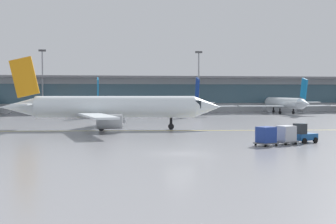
{
  "coord_description": "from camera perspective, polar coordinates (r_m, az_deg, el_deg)",
  "views": [
    {
      "loc": [
        -7.7,
        -42.16,
        5.53
      ],
      "look_at": [
        1.62,
        17.01,
        3.0
      ],
      "focal_mm": 51.92,
      "sensor_mm": 36.0,
      "label": 1
    }
  ],
  "objects": [
    {
      "name": "gate_airplane_4",
      "position": [
        124.33,
        13.54,
        1.01
      ],
      "size": [
        24.43,
        26.24,
        8.7
      ],
      "rotation": [
        0.0,
        0.0,
        1.6
      ],
      "color": "white",
      "rests_on": "ground_plane"
    },
    {
      "name": "gate_airplane_3",
      "position": [
        116.56,
        2.3,
        0.98
      ],
      "size": [
        24.44,
        26.21,
        8.7
      ],
      "rotation": [
        0.0,
        0.0,
        1.58
      ],
      "color": "white",
      "rests_on": "ground_plane"
    },
    {
      "name": "apron_light_mast_1",
      "position": [
        125.54,
        -14.52,
        3.79
      ],
      "size": [
        1.8,
        0.36,
        16.01
      ],
      "color": "gray",
      "rests_on": "ground_plane"
    },
    {
      "name": "terminal_concourse",
      "position": [
        131.34,
        -5.59,
        2.14
      ],
      "size": [
        186.85,
        11.0,
        9.6
      ],
      "color": "#9EA3A8",
      "rests_on": "ground_plane"
    },
    {
      "name": "apron_light_mast_2",
      "position": [
        125.72,
        3.62,
        3.84
      ],
      "size": [
        1.8,
        0.36,
        15.92
      ],
      "color": "gray",
      "rests_on": "ground_plane"
    },
    {
      "name": "ground_plane",
      "position": [
        43.21,
        1.4,
        -4.94
      ],
      "size": [
        400.0,
        400.0,
        0.0
      ],
      "primitive_type": "plane",
      "color": "gray"
    },
    {
      "name": "cargo_dolly_lead",
      "position": [
        52.4,
        13.68,
        -2.55
      ],
      "size": [
        2.55,
        2.28,
        1.94
      ],
      "rotation": [
        0.0,
        0.0,
        0.39
      ],
      "color": "#595B60",
      "rests_on": "ground_plane"
    },
    {
      "name": "taxiing_regional_jet",
      "position": [
        70.65,
        -6.5,
        0.5
      ],
      "size": [
        32.03,
        29.6,
        10.6
      ],
      "rotation": [
        0.0,
        0.0,
        -0.11
      ],
      "color": "white",
      "rests_on": "ground_plane"
    },
    {
      "name": "cargo_dolly_trailing",
      "position": [
        50.45,
        11.43,
        -2.72
      ],
      "size": [
        2.55,
        2.28,
        1.94
      ],
      "rotation": [
        0.0,
        0.0,
        0.39
      ],
      "color": "#595B60",
      "rests_on": "ground_plane"
    },
    {
      "name": "gate_airplane_2",
      "position": [
        112.75,
        -8.31,
        0.88
      ],
      "size": [
        23.93,
        25.65,
        8.52
      ],
      "rotation": [
        0.0,
        0.0,
        1.58
      ],
      "color": "white",
      "rests_on": "ground_plane"
    },
    {
      "name": "baggage_tug",
      "position": [
        54.27,
        15.61,
        -2.57
      ],
      "size": [
        2.94,
        2.38,
        2.1
      ],
      "rotation": [
        0.0,
        0.0,
        0.39
      ],
      "color": "#194C8C",
      "rests_on": "ground_plane"
    },
    {
      "name": "taxiway_centreline_stripe",
      "position": [
        68.81,
        -6.07,
        -2.2
      ],
      "size": [
        109.38,
        12.39,
        0.01
      ],
      "primitive_type": "cube",
      "rotation": [
        0.0,
        0.0,
        -0.11
      ],
      "color": "yellow",
      "rests_on": "ground_plane"
    }
  ]
}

